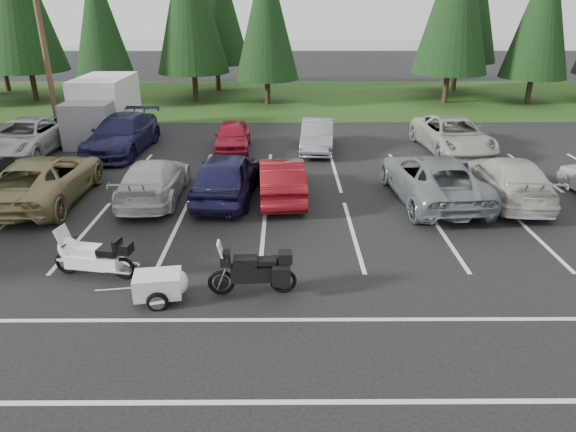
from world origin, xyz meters
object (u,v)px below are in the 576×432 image
at_px(utility_pole, 43,41).
at_px(car_far_2, 233,136).
at_px(car_far_0, 26,137).
at_px(car_far_4, 453,135).
at_px(adventure_motorcycle, 252,267).
at_px(car_far_1, 122,134).
at_px(car_near_3, 154,180).
at_px(car_near_7, 508,179).
at_px(car_far_3, 317,136).
at_px(box_truck, 100,110).
at_px(car_near_2, 44,179).
at_px(car_near_4, 227,175).
at_px(cargo_trailer, 158,287).
at_px(car_near_6, 433,178).
at_px(touring_motorcycle, 93,253).
at_px(car_near_5, 281,179).

height_order(utility_pole, car_far_2, utility_pole).
bearing_deg(car_far_0, car_far_4, 2.99).
bearing_deg(adventure_motorcycle, car_far_0, 129.65).
height_order(car_far_1, car_far_2, car_far_1).
height_order(car_near_3, car_near_7, car_near_7).
relative_size(car_far_1, car_far_3, 1.36).
relative_size(utility_pole, car_near_7, 1.74).
relative_size(box_truck, car_near_2, 0.98).
distance_m(car_near_7, car_far_3, 8.94).
distance_m(car_near_3, car_near_7, 12.35).
relative_size(car_near_4, adventure_motorcycle, 2.09).
height_order(car_far_2, cargo_trailer, car_far_2).
bearing_deg(car_near_6, car_far_1, -30.30).
relative_size(car_far_2, touring_motorcycle, 1.62).
bearing_deg(cargo_trailer, box_truck, 104.38).
bearing_deg(car_far_4, car_near_3, -158.73).
relative_size(car_near_2, car_far_4, 1.04).
bearing_deg(car_near_2, utility_pole, -70.98).
xyz_separation_m(car_near_3, car_near_7, (12.35, -0.13, 0.05)).
xyz_separation_m(car_near_7, car_far_0, (-19.43, 5.81, 0.03)).
xyz_separation_m(car_near_3, car_far_3, (6.07, 6.25, -0.02)).
distance_m(car_near_6, car_far_1, 14.01).
bearing_deg(adventure_motorcycle, car_far_3, 77.40).
relative_size(car_near_5, car_far_2, 1.11).
distance_m(car_near_7, car_far_1, 16.42).
bearing_deg(car_near_6, car_near_5, -6.09).
height_order(car_near_2, car_near_7, car_near_2).
distance_m(car_near_4, cargo_trailer, 6.83).
distance_m(car_near_4, car_near_5, 1.90).
relative_size(car_near_2, car_near_6, 1.01).
height_order(car_near_7, car_far_4, car_far_4).
bearing_deg(car_near_2, touring_motorcycle, 122.80).
distance_m(car_far_1, car_far_2, 5.03).
bearing_deg(adventure_motorcycle, car_far_2, 94.98).
bearing_deg(car_near_6, car_near_4, -5.72).
bearing_deg(car_far_0, car_near_5, -23.95).
bearing_deg(car_near_4, car_far_1, -42.96).
xyz_separation_m(car_far_4, touring_motorcycle, (-12.47, -11.52, -0.10)).
bearing_deg(car_near_4, car_near_3, 6.27).
xyz_separation_m(touring_motorcycle, cargo_trailer, (1.86, -1.14, -0.31)).
distance_m(box_truck, touring_motorcycle, 14.73).
bearing_deg(car_far_0, car_far_2, 5.92).
bearing_deg(cargo_trailer, car_near_2, 121.53).
distance_m(car_near_2, car_far_0, 6.75).
relative_size(car_near_2, cargo_trailer, 3.70).
distance_m(car_near_4, car_far_2, 6.25).
height_order(box_truck, car_near_3, box_truck).
xyz_separation_m(utility_pole, touring_motorcycle, (6.36, -13.55, -4.03)).
bearing_deg(car_near_2, cargo_trailer, 129.14).
relative_size(car_near_7, cargo_trailer, 3.33).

